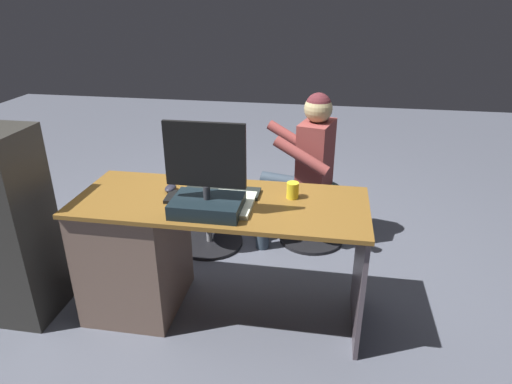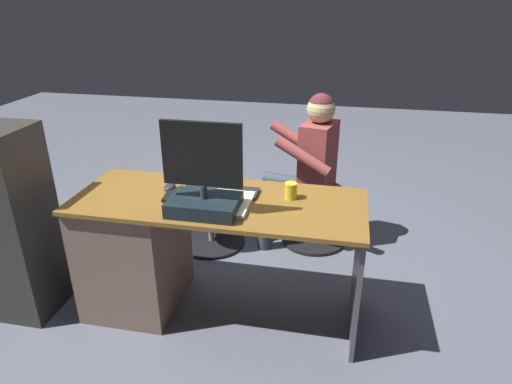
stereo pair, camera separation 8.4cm
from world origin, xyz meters
name	(u,v)px [view 1 (the left image)]	position (x,y,z in m)	size (l,w,h in m)	color
ground_plane	(237,273)	(0.00, 0.00, 0.00)	(10.00, 10.00, 0.00)	#515562
desk	(151,248)	(0.43, 0.39, 0.39)	(1.59, 0.62, 0.74)	brown
monitor	(207,188)	(0.03, 0.54, 0.87)	(0.40, 0.25, 0.47)	black
keyboard	(222,192)	(0.01, 0.30, 0.75)	(0.42, 0.14, 0.02)	black
computer_mouse	(171,188)	(0.30, 0.32, 0.76)	(0.06, 0.10, 0.04)	#252532
cup	(293,190)	(-0.38, 0.30, 0.78)	(0.07, 0.07, 0.09)	yellow
tv_remote	(171,197)	(0.27, 0.41, 0.75)	(0.04, 0.15, 0.02)	black
notebook_binder	(232,204)	(-0.08, 0.45, 0.75)	(0.22, 0.30, 0.02)	beige
office_chair_teddy	(208,215)	(0.29, -0.36, 0.25)	(0.51, 0.51, 0.43)	black
teddy_bear	(207,170)	(0.29, -0.37, 0.60)	(0.25, 0.26, 0.37)	tan
visitor_chair	(312,210)	(-0.47, -0.55, 0.26)	(0.49, 0.49, 0.43)	black
person	(304,159)	(-0.39, -0.53, 0.67)	(0.58, 0.56, 1.14)	brown
equipment_rack	(5,228)	(1.19, 0.59, 0.57)	(0.44, 0.36, 1.13)	#2F2D29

